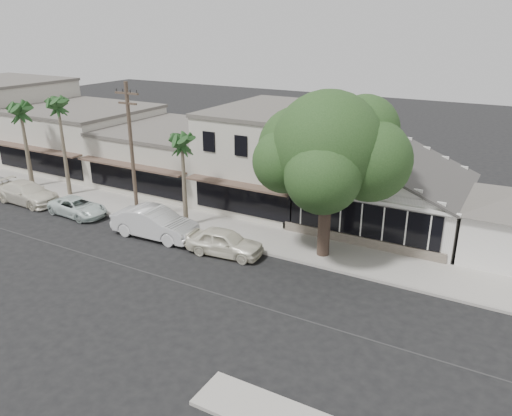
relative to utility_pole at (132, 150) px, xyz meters
The scene contains 16 objects.
ground 11.44m from the utility_pole, 30.02° to the right, with size 140.00×140.00×0.00m, color black.
sidewalk_north 5.06m from the utility_pole, 57.17° to the left, with size 90.00×3.50×0.15m, color #9E9991.
corner_shop 15.93m from the utility_pole, 27.45° to the left, with size 10.40×8.60×5.10m.
row_building_near 10.36m from the utility_pole, 54.14° to the left, with size 8.00×10.00×6.50m, color beige.
row_building_midnear 9.23m from the utility_pole, 109.87° to the left, with size 10.00×10.00×4.20m, color beige.
row_building_midfar 16.01m from the utility_pole, 148.42° to the left, with size 11.00×10.00×5.00m, color beige.
row_building_far 25.90m from the utility_pole, 161.28° to the left, with size 11.00×10.00×6.80m, color beige.
utility_pole is the anchor object (origin of this frame).
car_0 8.75m from the utility_pole, ahead, with size 1.78×4.41×1.50m, color white.
car_1 4.89m from the utility_pole, 27.03° to the right, with size 1.91×5.48×1.81m, color silver.
car_2 6.07m from the utility_pole, 164.88° to the right, with size 2.01×4.36×1.21m, color silver.
car_3 10.26m from the utility_pole, behind, with size 2.14×5.26×1.53m, color silver.
shade_tree 12.65m from the utility_pole, ahead, with size 8.29×7.50×9.20m.
palm_east 3.52m from the utility_pole, 12.96° to the left, with size 2.57×2.57×6.43m.
palm_mid 8.34m from the utility_pole, 169.88° to the left, with size 2.91×2.91×7.72m.
palm_west 12.25m from the utility_pole, behind, with size 2.88×2.88×7.12m.
Camera 1 is at (12.69, -17.45, 12.34)m, focal length 35.00 mm.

